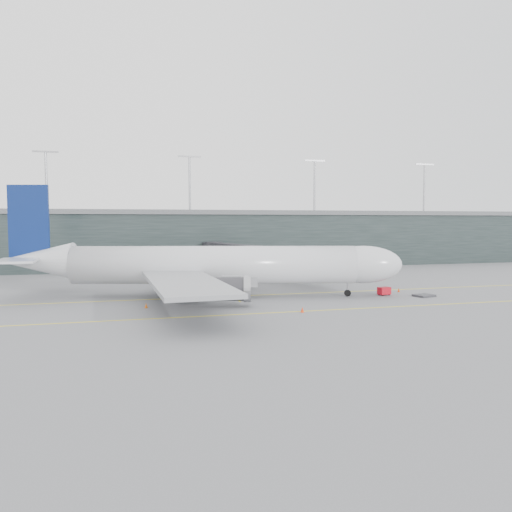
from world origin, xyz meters
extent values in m
plane|color=slate|center=(0.00, 0.00, 0.00)|extent=(320.00, 320.00, 0.00)
cube|color=yellow|center=(0.00, -4.00, 0.01)|extent=(160.00, 0.25, 0.02)
cube|color=yellow|center=(0.00, -20.00, 0.01)|extent=(160.00, 0.25, 0.02)
cube|color=yellow|center=(5.00, 20.00, 0.01)|extent=(0.25, 60.00, 0.02)
cube|color=black|center=(0.00, 58.00, 7.00)|extent=(240.00, 35.00, 14.00)
cube|color=#57595C|center=(0.00, 58.00, 14.60)|extent=(240.00, 36.00, 1.20)
cylinder|color=#9E9EA3|center=(-30.00, 48.00, 22.00)|extent=(0.60, 0.60, 14.00)
cylinder|color=#9E9EA3|center=(5.00, 48.00, 22.00)|extent=(0.60, 0.60, 14.00)
cylinder|color=#9E9EA3|center=(40.00, 48.00, 22.00)|extent=(0.60, 0.60, 14.00)
cylinder|color=#9E9EA3|center=(75.00, 48.00, 22.00)|extent=(0.60, 0.60, 14.00)
cylinder|color=silver|center=(2.12, -3.90, 5.25)|extent=(45.73, 16.75, 6.14)
ellipsoid|color=silver|center=(25.70, -9.64, 5.25)|extent=(13.99, 9.02, 6.14)
cone|color=silver|center=(-25.31, 2.78, 5.94)|extent=(11.98, 8.31, 5.90)
cube|color=gray|center=(1.16, -3.67, 2.87)|extent=(16.57, 8.56, 1.98)
cube|color=black|center=(29.36, -10.53, 6.24)|extent=(2.82, 3.40, 0.79)
cube|color=gray|center=(-4.40, -18.12, 4.26)|extent=(10.07, 29.07, 0.54)
cylinder|color=#323236|center=(1.82, -13.51, 2.58)|extent=(7.56, 5.01, 3.47)
cube|color=gray|center=(2.87, 11.72, 4.26)|extent=(21.98, 29.37, 0.54)
cylinder|color=#323236|center=(6.27, 4.78, 2.58)|extent=(7.56, 5.01, 3.47)
cube|color=navy|center=(-26.76, 3.13, 12.19)|extent=(6.37, 2.01, 11.89)
cube|color=silver|center=(-27.56, -2.28, 6.44)|extent=(5.65, 9.04, 0.35)
cube|color=silver|center=(-24.98, 8.31, 6.44)|extent=(9.06, 10.44, 0.35)
cylinder|color=black|center=(23.30, -9.06, 0.54)|extent=(1.15, 0.64, 1.09)
cylinder|color=#9E9EA3|center=(23.30, -9.06, 1.29)|extent=(0.30, 0.30, 2.58)
cylinder|color=black|center=(-2.86, -7.58, 0.64)|extent=(1.37, 0.79, 1.29)
cylinder|color=black|center=(-0.60, 1.66, 0.64)|extent=(1.37, 0.79, 1.29)
cube|color=#26272B|center=(22.11, 1.86, 5.56)|extent=(4.67, 4.94, 3.11)
cube|color=#26272B|center=(19.10, 10.58, 5.56)|extent=(7.35, 14.56, 2.78)
cube|color=#26272B|center=(14.38, 24.24, 5.56)|extent=(7.61, 14.66, 2.89)
cube|color=#26272B|center=(9.65, 37.90, 5.56)|extent=(7.87, 14.75, 3.00)
cylinder|color=#9E9EA3|center=(18.84, 11.32, 2.11)|extent=(0.56, 0.56, 4.22)
cube|color=#323236|center=(18.84, 11.32, 0.39)|extent=(2.65, 2.30, 0.78)
cylinder|color=#26272B|center=(22.11, 40.50, 5.56)|extent=(4.45, 4.45, 3.33)
cylinder|color=#26272B|center=(22.11, 40.50, 2.00)|extent=(2.00, 2.00, 4.00)
cube|color=red|center=(29.69, -9.57, 0.77)|extent=(2.21, 1.65, 1.18)
cylinder|color=black|center=(29.07, -10.16, 0.18)|extent=(0.38, 0.21, 0.36)
cylinder|color=black|center=(30.49, -9.87, 0.18)|extent=(0.38, 0.21, 0.36)
cylinder|color=black|center=(28.89, -9.27, 0.18)|extent=(0.38, 0.21, 0.36)
cylinder|color=black|center=(30.31, -8.98, 0.18)|extent=(0.38, 0.21, 0.36)
cube|color=#343439|center=(35.30, -12.52, 0.18)|extent=(3.62, 3.19, 0.31)
cube|color=#323236|center=(-4.27, 11.17, 0.14)|extent=(2.02, 1.69, 0.19)
cube|color=silver|center=(-4.27, 11.17, 0.99)|extent=(1.64, 1.55, 1.41)
cube|color=navy|center=(-4.27, 11.17, 1.72)|extent=(1.69, 1.61, 0.08)
cube|color=#323236|center=(-1.25, 12.02, 0.14)|extent=(1.89, 1.56, 0.18)
cube|color=silver|center=(-1.25, 12.02, 0.95)|extent=(1.53, 1.44, 1.36)
cube|color=navy|center=(-1.25, 12.02, 1.65)|extent=(1.58, 1.49, 0.07)
cube|color=#323236|center=(-0.03, 11.17, 0.17)|extent=(2.46, 2.09, 0.22)
cube|color=silver|center=(-0.03, 11.17, 1.16)|extent=(2.01, 1.91, 1.65)
cube|color=navy|center=(-0.03, 11.17, 2.02)|extent=(2.07, 1.98, 0.09)
cone|color=red|center=(34.08, -6.81, 0.36)|extent=(0.45, 0.45, 0.72)
cone|color=red|center=(11.07, -20.79, 0.38)|extent=(0.48, 0.48, 0.77)
cone|color=#FB460D|center=(7.09, 11.84, 0.37)|extent=(0.47, 0.47, 0.74)
cone|color=#D95A0C|center=(-9.20, -11.78, 0.37)|extent=(0.47, 0.47, 0.74)
camera|label=1|loc=(-12.25, -83.60, 12.33)|focal=35.00mm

